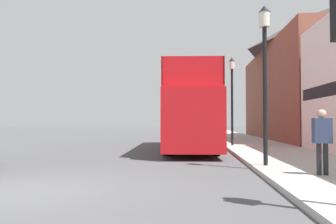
{
  "coord_description": "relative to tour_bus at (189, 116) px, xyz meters",
  "views": [
    {
      "loc": [
        3.46,
        -6.64,
        1.46
      ],
      "look_at": [
        2.15,
        11.4,
        2.0
      ],
      "focal_mm": 35.0,
      "sensor_mm": 36.0,
      "label": 1
    }
  ],
  "objects": [
    {
      "name": "ground_plane",
      "position": [
        -3.3,
        10.31,
        -1.78
      ],
      "size": [
        144.0,
        144.0,
        0.0
      ],
      "primitive_type": "plane",
      "color": "#4C4C4F"
    },
    {
      "name": "sidewalk",
      "position": [
        3.93,
        7.31,
        -1.71
      ],
      "size": [
        3.89,
        108.0,
        0.14
      ],
      "color": "#ADAAA3",
      "rests_on": "ground_plane"
    },
    {
      "name": "brick_terrace_rear",
      "position": [
        8.87,
        9.07,
        3.07
      ],
      "size": [
        6.0,
        17.19,
        9.7
      ],
      "color": "brown",
      "rests_on": "ground_plane"
    },
    {
      "name": "tour_bus",
      "position": [
        0.0,
        0.0,
        0.0
      ],
      "size": [
        2.85,
        10.61,
        3.96
      ],
      "rotation": [
        0.0,
        0.0,
        0.04
      ],
      "color": "red",
      "rests_on": "ground_plane"
    },
    {
      "name": "parked_car_ahead_of_bus",
      "position": [
        0.85,
        7.98,
        -1.11
      ],
      "size": [
        1.94,
        4.03,
        1.43
      ],
      "rotation": [
        0.0,
        0.0,
        -0.03
      ],
      "color": "navy",
      "rests_on": "ground_plane"
    },
    {
      "name": "pedestrian_nearest",
      "position": [
        3.39,
        -8.95,
        -0.66
      ],
      "size": [
        0.43,
        0.23,
        1.63
      ],
      "color": "#232328",
      "rests_on": "sidewalk"
    },
    {
      "name": "lamp_post_nearest",
      "position": [
        2.4,
        -7.19,
        1.72
      ],
      "size": [
        0.35,
        0.35,
        4.9
      ],
      "color": "black",
      "rests_on": "sidewalk"
    },
    {
      "name": "lamp_post_second",
      "position": [
        2.46,
        1.45,
        1.78
      ],
      "size": [
        0.35,
        0.35,
        4.99
      ],
      "color": "black",
      "rests_on": "sidewalk"
    },
    {
      "name": "lamp_post_third",
      "position": [
        2.5,
        10.1,
        1.85
      ],
      "size": [
        0.35,
        0.35,
        5.11
      ],
      "color": "black",
      "rests_on": "sidewalk"
    }
  ]
}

